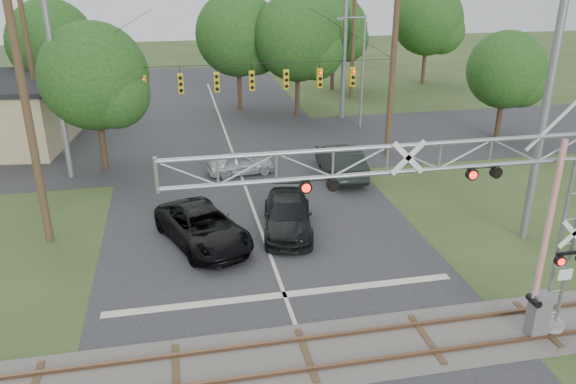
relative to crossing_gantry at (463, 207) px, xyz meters
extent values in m
cube|color=#242326|center=(-4.49, 8.36, -4.82)|extent=(14.00, 90.00, 0.02)
cube|color=#242326|center=(-4.49, 22.36, -4.82)|extent=(90.00, 12.00, 0.02)
cube|color=#49453F|center=(-4.49, 0.36, -4.81)|extent=(90.00, 3.20, 0.05)
cube|color=brown|center=(-4.49, -0.36, -4.74)|extent=(90.00, 0.12, 0.14)
cube|color=brown|center=(-4.49, 1.08, -4.74)|extent=(90.00, 0.12, 0.14)
cylinder|color=gray|center=(3.71, 0.06, -4.67)|extent=(0.96, 0.96, 0.32)
cube|color=silver|center=(3.66, -0.26, -2.53)|extent=(0.48, 0.03, 0.37)
cube|color=slate|center=(3.07, -0.15, -4.03)|extent=(0.59, 0.48, 1.60)
cube|color=red|center=(2.80, -0.15, -0.77)|extent=(0.15, 0.10, 5.34)
cylinder|color=gray|center=(-13.99, 18.36, 0.92)|extent=(0.32, 0.32, 11.50)
cylinder|color=#452F20|center=(5.01, 18.36, 0.92)|extent=(0.36, 0.36, 11.50)
cylinder|color=black|center=(-4.49, 18.36, 1.20)|extent=(19.00, 0.03, 0.03)
cube|color=gold|center=(-11.49, 18.36, 0.25)|extent=(0.30, 0.30, 1.10)
cube|color=gold|center=(-9.49, 18.36, 0.25)|extent=(0.30, 0.30, 1.10)
cube|color=gold|center=(-7.49, 18.36, 0.25)|extent=(0.30, 0.30, 1.10)
cube|color=gold|center=(-5.49, 18.36, 0.25)|extent=(0.30, 0.30, 1.10)
cube|color=gold|center=(-3.49, 18.36, 0.25)|extent=(0.30, 0.30, 1.10)
cube|color=gold|center=(-1.49, 18.36, 0.25)|extent=(0.30, 0.30, 1.10)
cube|color=gold|center=(0.51, 18.36, 0.25)|extent=(0.30, 0.30, 1.10)
cube|color=gold|center=(2.51, 18.36, 0.25)|extent=(0.30, 0.30, 1.10)
imported|color=black|center=(-7.12, 8.61, -4.04)|extent=(4.47, 6.23, 1.58)
imported|color=black|center=(-3.28, 9.16, -4.07)|extent=(2.99, 5.51, 1.52)
imported|color=#A4A6AB|center=(-4.45, 16.93, -4.17)|extent=(3.98, 1.95, 1.31)
imported|color=black|center=(1.12, 15.58, -3.93)|extent=(2.16, 5.54, 1.80)
cylinder|color=gray|center=(5.45, 25.02, -0.82)|extent=(0.18, 0.18, 8.01)
cylinder|color=gray|center=(4.56, 25.02, 3.00)|extent=(1.78, 0.11, 0.11)
cube|color=slate|center=(3.67, 25.02, 2.96)|extent=(0.53, 0.22, 0.13)
cylinder|color=#452F20|center=(-16.72, 25.42, 1.54)|extent=(0.34, 0.34, 12.73)
cylinder|color=gray|center=(4.88, 27.79, 1.95)|extent=(0.34, 0.34, 13.55)
cylinder|color=#452F20|center=(-13.75, 10.30, 1.26)|extent=(0.34, 0.34, 12.17)
cylinder|color=gray|center=(6.84, 6.34, 1.27)|extent=(0.34, 0.34, 12.20)
cylinder|color=#452F20|center=(7.80, 34.65, 0.88)|extent=(0.34, 0.34, 11.42)
cylinder|color=#3A291A|center=(-16.53, 31.94, -2.76)|extent=(0.36, 0.36, 4.14)
sphere|color=#124015|center=(-16.53, 31.94, 1.00)|extent=(6.39, 6.39, 6.39)
cylinder|color=#3A291A|center=(-12.18, 19.40, -2.88)|extent=(0.36, 0.36, 3.89)
sphere|color=#124015|center=(-12.18, 19.40, 0.65)|extent=(6.01, 6.01, 6.01)
cylinder|color=#3A291A|center=(-2.58, 32.25, -2.67)|extent=(0.36, 0.36, 4.32)
sphere|color=#124015|center=(-2.58, 32.25, 1.26)|extent=(6.68, 6.68, 6.68)
cylinder|color=#3A291A|center=(1.64, 29.33, -2.66)|extent=(0.36, 0.36, 4.33)
sphere|color=#124015|center=(1.64, 29.33, 1.27)|extent=(6.69, 6.69, 6.69)
cylinder|color=#3A291A|center=(7.06, 38.32, -2.82)|extent=(0.36, 0.36, 4.01)
sphere|color=#124015|center=(7.06, 38.32, 0.82)|extent=(6.19, 6.19, 6.19)
cylinder|color=#3A291A|center=(13.93, 20.52, -3.16)|extent=(0.36, 0.36, 3.34)
sphere|color=#124015|center=(13.93, 20.52, -0.12)|extent=(5.16, 5.16, 5.16)
cylinder|color=#3A291A|center=(16.85, 39.39, -2.64)|extent=(0.36, 0.36, 4.37)
sphere|color=#124015|center=(16.85, 39.39, 1.33)|extent=(6.75, 6.75, 6.75)
camera|label=1|loc=(-7.91, -13.43, 6.51)|focal=35.00mm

